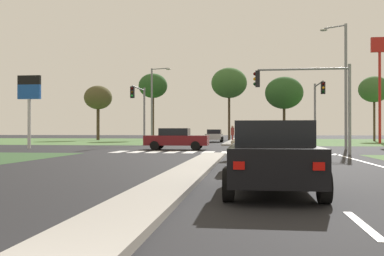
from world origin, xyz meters
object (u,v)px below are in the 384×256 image
Objects in this scene: pedestrian_at_median at (232,132)px; treeline_second at (153,86)px; fuel_price_totem at (29,95)px; treeline_fourth at (284,93)px; traffic_signal_far_left at (140,105)px; traffic_signal_near_right at (311,91)px; treeline_third at (229,83)px; car_silver_third at (214,136)px; treeline_near at (98,98)px; car_beige_near at (258,146)px; car_maroon_second at (176,139)px; car_black_fourth at (272,157)px; fastfood_pole_sign at (380,66)px; street_lamp_second at (344,80)px; street_lamp_third at (154,101)px; treeline_fifth at (374,89)px; traffic_signal_far_right at (318,102)px.

pedestrian_at_median is 21.78m from treeline_second.
treeline_fourth reaches higher than fuel_price_totem.
treeline_second is at bearing 99.77° from traffic_signal_far_left.
treeline_third is (-6.38, 37.04, 4.56)m from traffic_signal_near_right.
treeline_near reaches higher than car_silver_third.
car_beige_near is 1.03× the size of car_silver_third.
treeline_third is at bearing 75.28° from traffic_signal_far_left.
car_black_fourth reaches higher than car_maroon_second.
fastfood_pole_sign reaches higher than pedestrian_at_median.
treeline_third is at bearing 164.43° from pedestrian_at_median.
fuel_price_totem is (-12.50, -21.18, 3.30)m from car_silver_third.
street_lamp_second reaches higher than car_silver_third.
traffic_signal_far_left is 10.96m from pedestrian_at_median.
traffic_signal_near_right is at bearing -114.04° from fastfood_pole_sign.
traffic_signal_near_right reaches higher than pedestrian_at_median.
street_lamp_third is at bearing -50.39° from treeline_near.
treeline_fifth is at bearing 69.97° from car_beige_near.
street_lamp_third is 0.99× the size of treeline_fifth.
pedestrian_at_median is 0.22× the size of treeline_near.
treeline_fifth reaches higher than traffic_signal_near_right.
fastfood_pole_sign reaches higher than traffic_signal_far_right.
street_lamp_second reaches higher than fuel_price_totem.
fuel_price_totem is at bearing -67.68° from pedestrian_at_median.
traffic_signal_far_right is 27.24m from treeline_third.
fuel_price_totem is at bearing -92.51° from car_maroon_second.
treeline_fifth reaches higher than traffic_signal_far_left.
street_lamp_second is at bearing -40.67° from street_lamp_third.
traffic_signal_near_right is at bearing -64.25° from treeline_second.
treeline_second is at bearing 2.96° from treeline_near.
traffic_signal_far_left is 10.39m from street_lamp_third.
traffic_signal_near_right is at bearing -57.13° from street_lamp_third.
car_beige_near reaches higher than car_maroon_second.
car_maroon_second is at bearing 87.25° from car_silver_third.
traffic_signal_far_right is at bearing 120.77° from car_maroon_second.
traffic_signal_far_left is at bearing 114.42° from car_beige_near.
traffic_signal_far_left reaches higher than car_maroon_second.
fastfood_pole_sign reaches higher than fuel_price_totem.
car_beige_near is at bearing -15.26° from pedestrian_at_median.
fastfood_pole_sign is at bearing 71.20° from car_black_fourth.
traffic_signal_near_right is at bearing -91.86° from treeline_fourth.
car_maroon_second is 0.54× the size of treeline_fifth.
treeline_fourth is (26.37, -1.92, 0.26)m from treeline_near.
treeline_near reaches higher than car_black_fourth.
treeline_near is 0.92× the size of treeline_fourth.
street_lamp_second reaches higher than traffic_signal_near_right.
treeline_near is (-22.01, 45.37, 5.32)m from car_beige_near.
fuel_price_totem is 0.58× the size of treeline_second.
treeline_fourth is (21.30, 27.84, 2.31)m from fuel_price_totem.
treeline_fifth is (21.32, 28.33, 5.93)m from car_maroon_second.
fuel_price_totem is at bearing 164.60° from traffic_signal_near_right.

